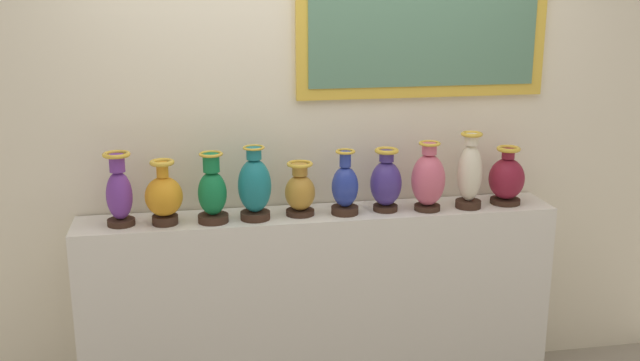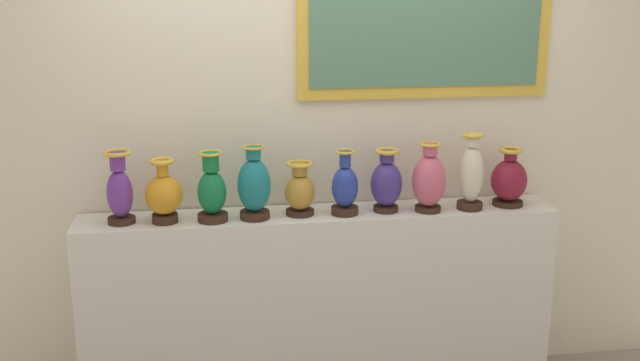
{
  "view_description": "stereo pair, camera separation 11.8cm",
  "coord_description": "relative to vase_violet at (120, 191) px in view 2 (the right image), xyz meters",
  "views": [
    {
      "loc": [
        -0.65,
        -3.55,
        2.15
      ],
      "look_at": [
        0.0,
        0.0,
        1.18
      ],
      "focal_mm": 41.48,
      "sensor_mm": 36.0,
      "label": 1
    },
    {
      "loc": [
        -0.53,
        -3.57,
        2.15
      ],
      "look_at": [
        0.0,
        0.0,
        1.18
      ],
      "focal_mm": 41.48,
      "sensor_mm": 36.0,
      "label": 2
    }
  ],
  "objects": [
    {
      "name": "vase_ivory",
      "position": [
        1.77,
        -0.03,
        0.02
      ],
      "size": [
        0.13,
        0.13,
        0.4
      ],
      "color": "#382319",
      "rests_on": "display_shelf"
    },
    {
      "name": "vase_indigo",
      "position": [
        1.33,
        -0.0,
        -0.01
      ],
      "size": [
        0.16,
        0.16,
        0.33
      ],
      "color": "#382319",
      "rests_on": "display_shelf"
    },
    {
      "name": "vase_burgundy",
      "position": [
        1.99,
        0.01,
        -0.03
      ],
      "size": [
        0.19,
        0.19,
        0.31
      ],
      "color": "#382319",
      "rests_on": "display_shelf"
    },
    {
      "name": "vase_amber",
      "position": [
        0.21,
        -0.02,
        -0.02
      ],
      "size": [
        0.18,
        0.18,
        0.32
      ],
      "color": "#382319",
      "rests_on": "display_shelf"
    },
    {
      "name": "vase_teal",
      "position": [
        0.65,
        -0.02,
        0.0
      ],
      "size": [
        0.16,
        0.16,
        0.37
      ],
      "color": "#382319",
      "rests_on": "display_shelf"
    },
    {
      "name": "vase_violet",
      "position": [
        0.0,
        0.0,
        0.0
      ],
      "size": [
        0.13,
        0.13,
        0.36
      ],
      "color": "#382319",
      "rests_on": "display_shelf"
    },
    {
      "name": "display_shelf",
      "position": [
        0.99,
        0.02,
        -0.67
      ],
      "size": [
        2.45,
        0.32,
        1.01
      ],
      "primitive_type": "cube",
      "color": "silver",
      "rests_on": "ground_plane"
    },
    {
      "name": "vase_rose",
      "position": [
        1.54,
        -0.03,
        -0.0
      ],
      "size": [
        0.17,
        0.17,
        0.36
      ],
      "color": "#382319",
      "rests_on": "display_shelf"
    },
    {
      "name": "back_wall",
      "position": [
        1.0,
        0.24,
        0.38
      ],
      "size": [
        4.23,
        0.14,
        3.09
      ],
      "color": "beige",
      "rests_on": "ground_plane"
    },
    {
      "name": "vase_ochre",
      "position": [
        0.88,
        0.01,
        -0.04
      ],
      "size": [
        0.15,
        0.15,
        0.27
      ],
      "color": "#382319",
      "rests_on": "display_shelf"
    },
    {
      "name": "vase_emerald",
      "position": [
        0.44,
        -0.03,
        -0.01
      ],
      "size": [
        0.15,
        0.15,
        0.35
      ],
      "color": "#382319",
      "rests_on": "display_shelf"
    },
    {
      "name": "vase_cobalt",
      "position": [
        1.11,
        -0.02,
        -0.03
      ],
      "size": [
        0.14,
        0.14,
        0.33
      ],
      "color": "#382319",
      "rests_on": "display_shelf"
    }
  ]
}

